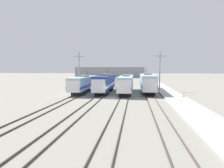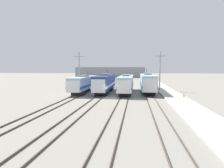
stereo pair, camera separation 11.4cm
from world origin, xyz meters
name	(u,v)px [view 1 (the left image)]	position (x,y,z in m)	size (l,w,h in m)	color
ground_plane	(111,98)	(0.00, 0.00, 0.00)	(400.00, 400.00, 0.00)	gray
rail_pair_far_left	(73,97)	(-7.02, 0.00, 0.07)	(1.51, 120.00, 0.15)	#4C4238
rail_pair_center_left	(98,98)	(-2.34, 0.00, 0.07)	(1.51, 120.00, 0.15)	#4C4238
rail_pair_center_right	(124,98)	(2.34, 0.00, 0.07)	(1.51, 120.00, 0.15)	#4C4238
rail_pair_far_right	(150,98)	(7.02, 0.00, 0.07)	(1.51, 120.00, 0.15)	#4C4238
locomotive_far_left	(83,84)	(-7.02, 7.92, 2.02)	(2.78, 17.36, 4.67)	#232326
locomotive_center_left	(105,83)	(-2.34, 8.33, 2.16)	(2.87, 18.23, 5.08)	black
locomotive_center_right	(126,84)	(2.34, 7.96, 2.11)	(2.81, 18.51, 4.63)	#232326
locomotive_far_right	(147,82)	(7.02, 10.57, 2.21)	(2.97, 19.41, 5.28)	#232326
catenary_tower_left	(79,70)	(-9.47, 13.63, 4.98)	(2.63, 0.29, 9.42)	gray
catenary_tower_right	(160,70)	(10.06, 13.63, 4.98)	(2.63, 0.29, 9.42)	gray
platform	(176,98)	(11.49, 0.00, 0.13)	(4.00, 120.00, 0.27)	#B7B5AD
traffic_cone	(184,95)	(12.98, 1.05, 0.59)	(0.35, 0.35, 0.65)	orange
depot_building	(110,72)	(-10.53, 90.36, 3.04)	(40.05, 11.49, 6.08)	gray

